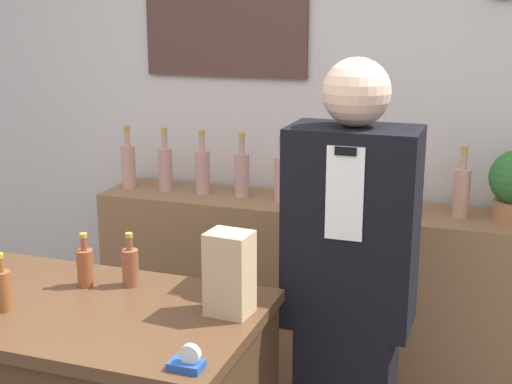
# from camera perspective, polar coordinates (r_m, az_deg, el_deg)

# --- Properties ---
(back_wall) EXTENTS (5.20, 0.09, 2.70)m
(back_wall) POSITION_cam_1_polar(r_m,az_deg,el_deg) (3.46, 4.46, 5.67)
(back_wall) COLOR silver
(back_wall) RESTS_ON ground_plane
(back_shelf) EXTENTS (2.08, 0.37, 1.01)m
(back_shelf) POSITION_cam_1_polar(r_m,az_deg,el_deg) (3.45, 4.61, -9.11)
(back_shelf) COLOR #8E6642
(back_shelf) RESTS_ON ground_plane
(shopkeeper) EXTENTS (0.44, 0.27, 1.74)m
(shopkeeper) POSITION_cam_1_polar(r_m,az_deg,el_deg) (2.57, 7.44, -9.09)
(shopkeeper) COLOR black
(shopkeeper) RESTS_ON ground_plane
(paper_bag) EXTENTS (0.14, 0.12, 0.26)m
(paper_bag) POSITION_cam_1_polar(r_m,az_deg,el_deg) (2.19, -2.13, -6.52)
(paper_bag) COLOR tan
(paper_bag) RESTS_ON display_counter
(tape_dispenser) EXTENTS (0.09, 0.06, 0.07)m
(tape_dispenser) POSITION_cam_1_polar(r_m,az_deg,el_deg) (1.92, -5.49, -13.34)
(tape_dispenser) COLOR #1E4799
(tape_dispenser) RESTS_ON display_counter
(counter_bottle_2) EXTENTS (0.06, 0.06, 0.19)m
(counter_bottle_2) POSITION_cam_1_polar(r_m,az_deg,el_deg) (2.37, -19.63, -7.33)
(counter_bottle_2) COLOR brown
(counter_bottle_2) RESTS_ON display_counter
(counter_bottle_3) EXTENTS (0.06, 0.06, 0.19)m
(counter_bottle_3) POSITION_cam_1_polar(r_m,az_deg,el_deg) (2.49, -13.50, -5.80)
(counter_bottle_3) COLOR brown
(counter_bottle_3) RESTS_ON display_counter
(counter_bottle_4) EXTENTS (0.06, 0.06, 0.19)m
(counter_bottle_4) POSITION_cam_1_polar(r_m,az_deg,el_deg) (2.46, -10.02, -5.84)
(counter_bottle_4) COLOR brown
(counter_bottle_4) RESTS_ON display_counter
(shelf_bottle_0) EXTENTS (0.07, 0.07, 0.31)m
(shelf_bottle_0) POSITION_cam_1_polar(r_m,az_deg,el_deg) (3.59, -10.18, 2.17)
(shelf_bottle_0) COLOR tan
(shelf_bottle_0) RESTS_ON back_shelf
(shelf_bottle_1) EXTENTS (0.07, 0.07, 0.31)m
(shelf_bottle_1) POSITION_cam_1_polar(r_m,az_deg,el_deg) (3.51, -7.27, 1.98)
(shelf_bottle_1) COLOR tan
(shelf_bottle_1) RESTS_ON back_shelf
(shelf_bottle_2) EXTENTS (0.07, 0.07, 0.31)m
(shelf_bottle_2) POSITION_cam_1_polar(r_m,az_deg,el_deg) (3.42, -4.30, 1.74)
(shelf_bottle_2) COLOR tan
(shelf_bottle_2) RESTS_ON back_shelf
(shelf_bottle_3) EXTENTS (0.07, 0.07, 0.31)m
(shelf_bottle_3) POSITION_cam_1_polar(r_m,az_deg,el_deg) (3.35, -1.13, 1.51)
(shelf_bottle_3) COLOR tan
(shelf_bottle_3) RESTS_ON back_shelf
(shelf_bottle_4) EXTENTS (0.07, 0.07, 0.31)m
(shelf_bottle_4) POSITION_cam_1_polar(r_m,az_deg,el_deg) (3.28, 2.06, 1.20)
(shelf_bottle_4) COLOR tan
(shelf_bottle_4) RESTS_ON back_shelf
(shelf_bottle_5) EXTENTS (0.07, 0.07, 0.31)m
(shelf_bottle_5) POSITION_cam_1_polar(r_m,az_deg,el_deg) (3.22, 5.43, 0.90)
(shelf_bottle_5) COLOR tan
(shelf_bottle_5) RESTS_ON back_shelf
(shelf_bottle_6) EXTENTS (0.07, 0.07, 0.31)m
(shelf_bottle_6) POSITION_cam_1_polar(r_m,az_deg,el_deg) (3.19, 8.97, 0.67)
(shelf_bottle_6) COLOR tan
(shelf_bottle_6) RESTS_ON back_shelf
(shelf_bottle_7) EXTENTS (0.07, 0.07, 0.31)m
(shelf_bottle_7) POSITION_cam_1_polar(r_m,az_deg,el_deg) (3.16, 12.50, 0.34)
(shelf_bottle_7) COLOR tan
(shelf_bottle_7) RESTS_ON back_shelf
(shelf_bottle_8) EXTENTS (0.07, 0.07, 0.31)m
(shelf_bottle_8) POSITION_cam_1_polar(r_m,az_deg,el_deg) (3.15, 16.12, 0.08)
(shelf_bottle_8) COLOR tan
(shelf_bottle_8) RESTS_ON back_shelf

